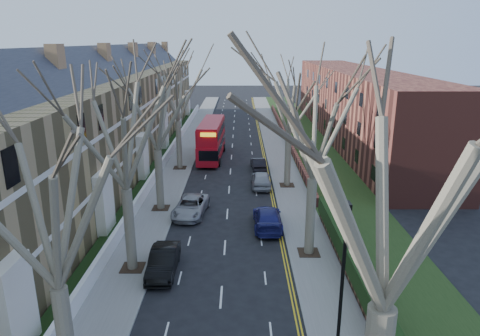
{
  "coord_description": "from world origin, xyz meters",
  "views": [
    {
      "loc": [
        1.07,
        -17.97,
        13.88
      ],
      "look_at": [
        1.06,
        18.35,
        2.99
      ],
      "focal_mm": 32.0,
      "sensor_mm": 36.0,
      "label": 1
    }
  ],
  "objects_px": {
    "car_left_mid": "(163,261)",
    "car_right_near": "(267,218)",
    "lamp_post": "(342,291)",
    "double_decker_bus": "(212,141)"
  },
  "relations": [
    {
      "from": "car_left_mid",
      "to": "double_decker_bus",
      "type": "bearing_deg",
      "value": 86.91
    },
    {
      "from": "car_left_mid",
      "to": "car_right_near",
      "type": "bearing_deg",
      "value": 43.99
    },
    {
      "from": "lamp_post",
      "to": "car_left_mid",
      "type": "distance_m",
      "value": 13.19
    },
    {
      "from": "double_decker_bus",
      "to": "car_left_mid",
      "type": "relative_size",
      "value": 2.35
    },
    {
      "from": "lamp_post",
      "to": "car_right_near",
      "type": "distance_m",
      "value": 16.42
    },
    {
      "from": "lamp_post",
      "to": "car_right_near",
      "type": "bearing_deg",
      "value": 96.56
    },
    {
      "from": "car_left_mid",
      "to": "car_right_near",
      "type": "relative_size",
      "value": 0.87
    },
    {
      "from": "lamp_post",
      "to": "car_left_mid",
      "type": "xyz_separation_m",
      "value": [
        -8.68,
        9.17,
        -3.82
      ]
    },
    {
      "from": "lamp_post",
      "to": "double_decker_bus",
      "type": "relative_size",
      "value": 0.76
    },
    {
      "from": "lamp_post",
      "to": "double_decker_bus",
      "type": "xyz_separation_m",
      "value": [
        -7.39,
        36.04,
        -2.38
      ]
    }
  ]
}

